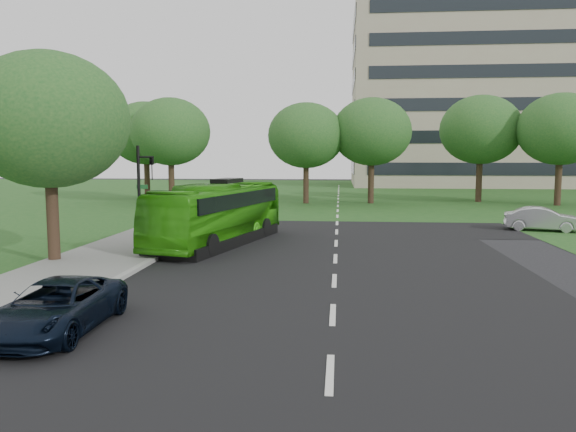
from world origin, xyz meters
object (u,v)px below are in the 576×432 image
at_px(tree_park_e, 561,129).
at_px(bus, 218,214).
at_px(tree_park_a, 170,132).
at_px(traffic_light, 143,193).
at_px(office_building, 497,96).
at_px(sedan, 543,219).
at_px(tree_park_b, 306,136).
at_px(tree_side_near, 48,120).
at_px(tree_park_c, 372,132).
at_px(tree_park_f, 146,133).
at_px(tree_park_d, 481,130).
at_px(suv, 56,307).

distance_m(tree_park_e, bus, 33.27).
distance_m(tree_park_a, traffic_light, 27.28).
bearing_deg(office_building, bus, -115.88).
bearing_deg(office_building, traffic_light, -116.06).
bearing_deg(office_building, sedan, -101.96).
height_order(tree_park_b, tree_side_near, tree_park_b).
xyz_separation_m(tree_park_b, tree_side_near, (-8.03, -28.18, -0.41)).
bearing_deg(tree_park_e, tree_park_c, 177.15).
bearing_deg(tree_park_b, tree_park_f, 170.68).
bearing_deg(bus, tree_park_a, 125.80).
bearing_deg(tree_side_near, traffic_light, 20.32).
height_order(tree_park_b, sedan, tree_park_b).
relative_size(office_building, traffic_light, 8.87).
distance_m(tree_park_a, tree_park_f, 4.71).
bearing_deg(office_building, tree_park_c, -120.09).
xyz_separation_m(office_building, tree_park_d, (-9.41, -30.57, -6.08)).
xyz_separation_m(tree_park_e, tree_side_near, (-29.02, -27.97, -0.86)).
bearing_deg(tree_park_f, tree_park_b, -9.32).
height_order(office_building, tree_park_d, office_building).
xyz_separation_m(tree_park_a, bus, (8.99, -22.20, -4.78)).
relative_size(tree_park_e, suv, 2.13).
bearing_deg(tree_park_d, suv, -115.72).
bearing_deg(suv, sedan, 47.64).
relative_size(tree_park_c, tree_side_near, 1.13).
bearing_deg(bus, suv, -80.18).
height_order(tree_park_c, sedan, tree_park_c).
bearing_deg(suv, traffic_light, 97.29).
bearing_deg(tree_park_a, bus, -67.94).
bearing_deg(tree_side_near, tree_park_c, 64.58).
bearing_deg(tree_park_e, bus, -136.07).
relative_size(tree_park_f, traffic_light, 2.02).
xyz_separation_m(tree_side_near, suv, (4.40, -8.23, -4.84)).
bearing_deg(bus, tree_park_c, 84.29).
bearing_deg(tree_park_c, suv, -104.05).
relative_size(tree_park_b, traffic_light, 1.92).
height_order(office_building, suv, office_building).
distance_m(tree_park_c, tree_side_near, 31.82).
relative_size(tree_park_a, tree_park_e, 0.98).
bearing_deg(tree_park_c, tree_park_e, -2.85).
xyz_separation_m(sedan, suv, (-17.71, -19.62, -0.05)).
relative_size(tree_park_d, tree_park_f, 1.04).
distance_m(tree_park_d, traffic_light, 36.37).
bearing_deg(traffic_light, tree_side_near, -156.47).
relative_size(tree_park_a, tree_park_b, 1.05).
bearing_deg(tree_park_c, tree_park_f, 174.71).
height_order(office_building, tree_park_b, office_building).
bearing_deg(tree_park_e, traffic_light, -133.98).
xyz_separation_m(tree_park_b, tree_park_d, (15.34, 2.98, 0.56)).
distance_m(bus, traffic_light, 4.69).
height_order(tree_park_c, bus, tree_park_c).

